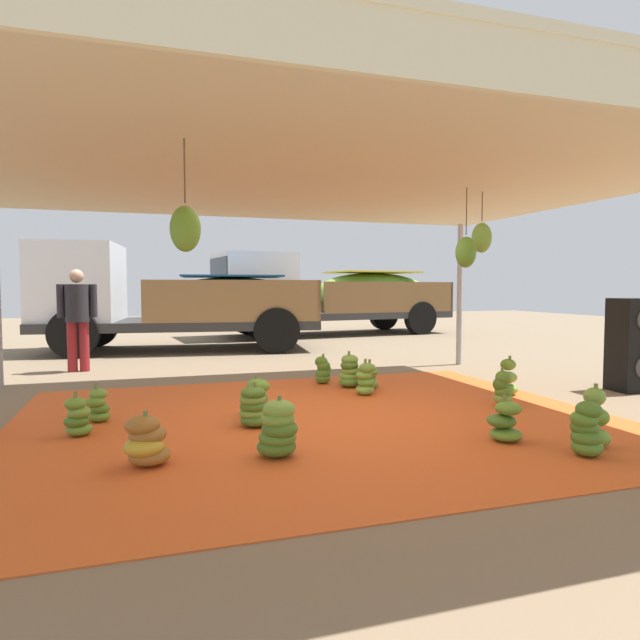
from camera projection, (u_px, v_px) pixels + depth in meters
The scene contains 22 objects.
ground_plane at pixel (262, 377), 8.82m from camera, with size 40.00×40.00×0.00m, color #7F6B51.
tarp_orange at pixel (319, 420), 5.97m from camera, with size 6.38×5.26×0.01m, color #E05B23.
tent_canopy at pixel (323, 179), 5.73m from camera, with size 8.00×7.00×2.66m.
banana_bunch_0 at pixel (350, 372), 7.89m from camera, with size 0.40×0.41×0.51m.
banana_bunch_1 at pixel (323, 371), 8.17m from camera, with size 0.33×0.33×0.44m.
banana_bunch_2 at pixel (78, 418), 5.28m from camera, with size 0.32×0.32×0.44m.
banana_bunch_4 at pixel (586, 430), 4.66m from camera, with size 0.36×0.38×0.52m.
banana_bunch_5 at pixel (505, 423), 5.12m from camera, with size 0.38×0.38×0.43m.
banana_bunch_6 at pixel (370, 377), 7.75m from camera, with size 0.34×0.32×0.42m.
banana_bunch_7 at pixel (254, 407), 5.67m from camera, with size 0.39×0.40×0.46m.
banana_bunch_8 at pixel (365, 380), 7.31m from camera, with size 0.31×0.32×0.48m.
banana_bunch_9 at pixel (257, 399), 6.07m from camera, with size 0.45×0.46×0.47m.
banana_bunch_10 at pixel (146, 442), 4.41m from camera, with size 0.50×0.49×0.45m.
banana_bunch_11 at pixel (503, 389), 6.64m from camera, with size 0.32×0.31×0.46m.
banana_bunch_12 at pixel (98, 406), 5.84m from camera, with size 0.29×0.29×0.42m.
banana_bunch_13 at pixel (596, 420), 4.93m from camera, with size 0.31×0.31×0.57m.
banana_bunch_14 at pixel (278, 430), 4.64m from camera, with size 0.48×0.48×0.52m.
banana_bunch_15 at pixel (508, 378), 7.29m from camera, with size 0.33×0.33×0.53m.
cargo_truck_main at pixel (168, 299), 12.53m from camera, with size 6.33×3.10×2.40m.
cargo_truck_far at pixel (327, 294), 16.61m from camera, with size 7.32×3.15×2.40m.
worker_0 at pixel (77, 312), 9.35m from camera, with size 0.64×0.39×1.75m.
speaker_stack at pixel (631, 345), 7.60m from camera, with size 0.53×0.52×1.29m.
Camera 1 is at (-1.80, -5.61, 1.45)m, focal length 30.81 mm.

